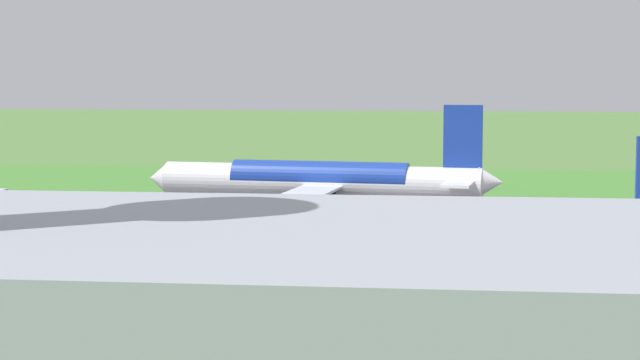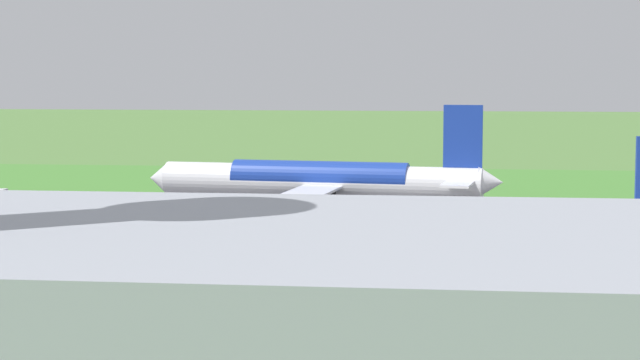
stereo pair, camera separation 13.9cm
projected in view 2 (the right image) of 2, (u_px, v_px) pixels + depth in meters
name	position (u px, v px, depth m)	size (l,w,h in m)	color
ground_plane	(403.00, 211.00, 163.78)	(800.00, 800.00, 0.00)	#547F3D
runway_asphalt	(403.00, 211.00, 163.78)	(600.00, 28.45, 0.06)	#38383D
apron_concrete	(380.00, 277.00, 111.93)	(440.00, 110.00, 0.05)	gray
grass_verge_foreground	(412.00, 189.00, 194.91)	(600.00, 80.00, 0.04)	#478534
airliner_main	(322.00, 181.00, 164.74)	(54.12, 44.40, 15.88)	white
airliner_parked_mid	(479.00, 235.00, 114.90)	(48.05, 39.41, 14.03)	white
service_car_followme	(560.00, 231.00, 137.83)	(3.89, 4.47, 1.62)	gold
no_stopping_sign	(408.00, 179.00, 196.17)	(0.60, 0.10, 2.80)	slate
traffic_cone_orange	(374.00, 187.00, 195.68)	(0.40, 0.40, 0.55)	orange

